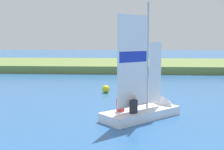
{
  "coord_description": "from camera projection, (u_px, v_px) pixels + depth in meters",
  "views": [
    {
      "loc": [
        2.95,
        -5.16,
        3.35
      ],
      "look_at": [
        1.66,
        13.08,
        1.2
      ],
      "focal_mm": 47.05,
      "sensor_mm": 36.0,
      "label": 1
    }
  ],
  "objects": [
    {
      "name": "shore_bank",
      "position": [
        109.0,
        65.0,
        36.37
      ],
      "size": [
        80.0,
        14.35,
        0.78
      ],
      "primitive_type": "cube",
      "color": "olive",
      "rests_on": "ground"
    },
    {
      "name": "channel_buoy",
      "position": [
        106.0,
        89.0,
        18.89
      ],
      "size": [
        0.5,
        0.5,
        0.5
      ],
      "primitive_type": "sphere",
      "color": "yellow",
      "rests_on": "ground"
    },
    {
      "name": "sailboat",
      "position": [
        151.0,
        107.0,
        13.12
      ],
      "size": [
        3.88,
        3.74,
        5.4
      ],
      "rotation": [
        0.0,
        0.0,
        0.75
      ],
      "color": "white",
      "rests_on": "ground"
    }
  ]
}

